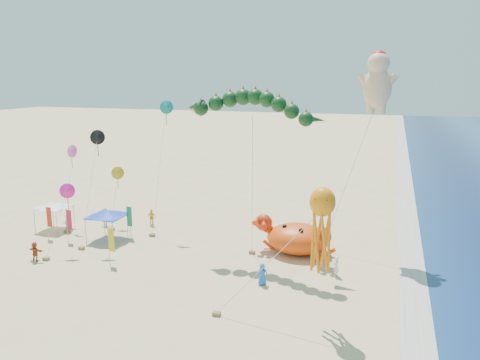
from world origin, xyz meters
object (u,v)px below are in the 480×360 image
Objects in this scene: canopy_blue at (108,214)px; canopy_white at (53,205)px; cherub_kite at (378,81)px; crab_inflatable at (298,238)px; dragon_kite at (250,110)px; octopus_kite at (321,223)px.

canopy_white is at bearing 172.57° from canopy_blue.
canopy_white is (-30.02, -4.59, -12.15)m from cherub_kite.
canopy_white is at bearing -171.31° from cherub_kite.
crab_inflatable is 11.64m from dragon_kite.
crab_inflatable is 0.54× the size of dragon_kite.
cherub_kite is (5.65, 3.57, 13.18)m from crab_inflatable.
dragon_kite reaches higher than crab_inflatable.
crab_inflatable is 2.31× the size of canopy_white.
dragon_kite is 11.00m from cherub_kite.
crab_inflatable is 12.55m from octopus_kite.
dragon_kite is at bearing -151.90° from cherub_kite.
canopy_blue is at bearing -178.29° from dragon_kite.
dragon_kite is 16.88m from canopy_blue.
canopy_white is (-24.37, -1.02, 1.04)m from crab_inflatable.
cherub_kite is at bearing 81.46° from octopus_kite.
dragon_kite is at bearing 127.60° from octopus_kite.
octopus_kite is 23.23m from canopy_blue.
canopy_blue and canopy_white have the same top height.
cherub_kite reaches higher than dragon_kite.
canopy_blue is 1.11× the size of canopy_white.
canopy_blue is at bearing 156.65° from octopus_kite.
crab_inflatable is at bearing 2.40° from canopy_white.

